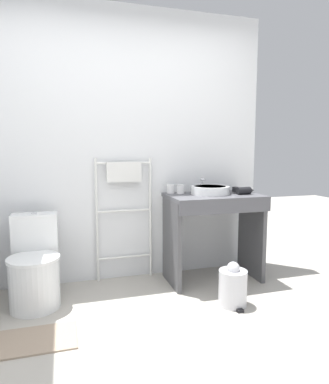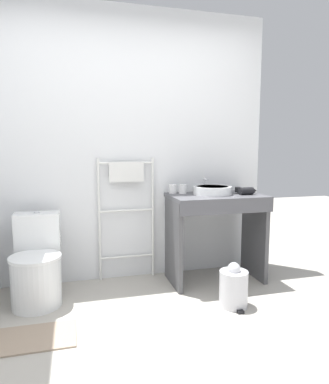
% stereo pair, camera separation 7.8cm
% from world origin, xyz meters
% --- Properties ---
extents(ground_plane, '(12.00, 12.00, 0.00)m').
position_xyz_m(ground_plane, '(0.00, 0.00, 0.00)').
color(ground_plane, '#A8A399').
extents(wall_back, '(2.70, 0.12, 2.59)m').
position_xyz_m(wall_back, '(0.00, 1.59, 1.29)').
color(wall_back, silver).
rests_on(wall_back, ground_plane).
extents(toilet, '(0.40, 0.56, 0.73)m').
position_xyz_m(toilet, '(-0.87, 1.14, 0.30)').
color(toilet, white).
rests_on(toilet, ground_plane).
extents(towel_radiator, '(0.55, 0.06, 1.18)m').
position_xyz_m(towel_radiator, '(-0.07, 1.48, 0.85)').
color(towel_radiator, white).
rests_on(towel_radiator, ground_plane).
extents(vanity_counter, '(0.88, 0.55, 0.84)m').
position_xyz_m(vanity_counter, '(0.74, 1.20, 0.56)').
color(vanity_counter, '#4C4C51').
rests_on(vanity_counter, ground_plane).
extents(sink_basin, '(0.37, 0.37, 0.08)m').
position_xyz_m(sink_basin, '(0.72, 1.25, 0.88)').
color(sink_basin, white).
rests_on(sink_basin, vanity_counter).
extents(faucet, '(0.02, 0.10, 0.14)m').
position_xyz_m(faucet, '(0.72, 1.45, 0.93)').
color(faucet, silver).
rests_on(faucet, vanity_counter).
extents(cup_near_wall, '(0.07, 0.07, 0.09)m').
position_xyz_m(cup_near_wall, '(0.38, 1.42, 0.88)').
color(cup_near_wall, white).
rests_on(cup_near_wall, vanity_counter).
extents(cup_near_edge, '(0.07, 0.07, 0.09)m').
position_xyz_m(cup_near_edge, '(0.46, 1.37, 0.88)').
color(cup_near_edge, white).
rests_on(cup_near_edge, vanity_counter).
extents(hair_dryer, '(0.18, 0.17, 0.07)m').
position_xyz_m(hair_dryer, '(1.02, 1.16, 0.87)').
color(hair_dryer, black).
rests_on(hair_dryer, vanity_counter).
extents(trash_bin, '(0.23, 0.26, 0.36)m').
position_xyz_m(trash_bin, '(0.67, 0.66, 0.16)').
color(trash_bin, silver).
rests_on(trash_bin, ground_plane).
extents(bath_mat, '(0.56, 0.36, 0.01)m').
position_xyz_m(bath_mat, '(-0.85, 0.56, 0.01)').
color(bath_mat, gray).
rests_on(bath_mat, ground_plane).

